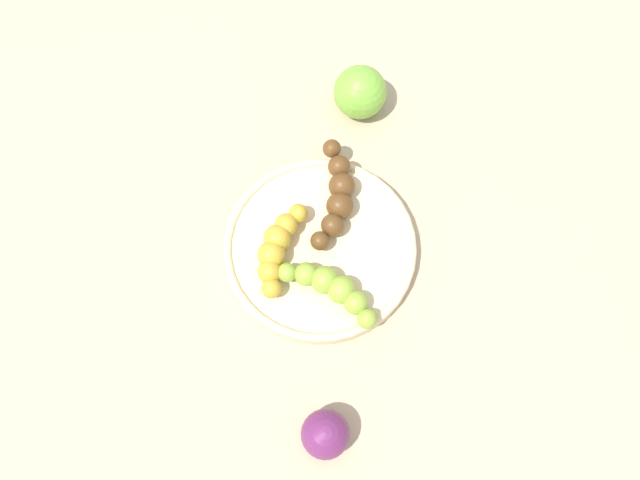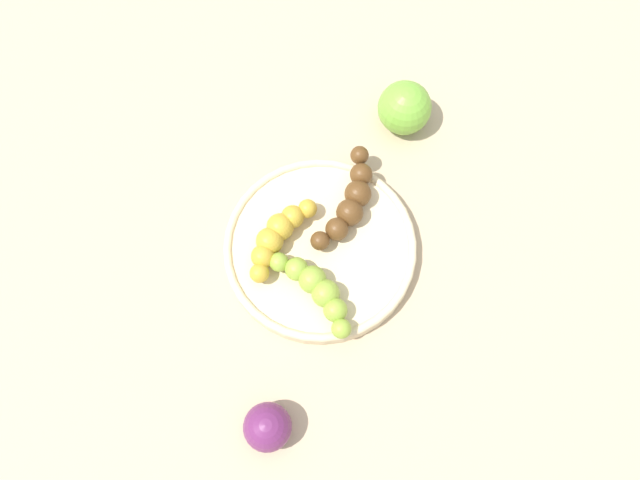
# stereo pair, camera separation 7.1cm
# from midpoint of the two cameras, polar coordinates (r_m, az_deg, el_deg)

# --- Properties ---
(ground_plane) EXTENTS (2.40, 2.40, 0.00)m
(ground_plane) POSITION_cam_midpoint_polar(r_m,az_deg,el_deg) (0.75, 2.70, -1.38)
(ground_plane) COLOR tan
(fruit_bowl) EXTENTS (0.23, 0.23, 0.02)m
(fruit_bowl) POSITION_cam_midpoint_polar(r_m,az_deg,el_deg) (0.74, 2.74, -1.07)
(fruit_bowl) COLOR beige
(fruit_bowl) RESTS_ON ground_plane
(banana_overripe) EXTENTS (0.05, 0.15, 0.03)m
(banana_overripe) POSITION_cam_midpoint_polar(r_m,az_deg,el_deg) (0.74, 5.52, 3.16)
(banana_overripe) COLOR #593819
(banana_overripe) RESTS_ON fruit_bowl
(banana_spotted) EXTENTS (0.05, 0.12, 0.03)m
(banana_spotted) POSITION_cam_midpoint_polar(r_m,az_deg,el_deg) (0.72, -1.13, -0.01)
(banana_spotted) COLOR gold
(banana_spotted) RESTS_ON fruit_bowl
(banana_green) EXTENTS (0.12, 0.07, 0.03)m
(banana_green) POSITION_cam_midpoint_polar(r_m,az_deg,el_deg) (0.70, 2.57, -4.90)
(banana_green) COLOR #8CAD38
(banana_green) RESTS_ON fruit_bowl
(plum_purple) EXTENTS (0.05, 0.05, 0.05)m
(plum_purple) POSITION_cam_midpoint_polar(r_m,az_deg,el_deg) (0.68, -1.77, -17.20)
(plum_purple) COLOR #662659
(plum_purple) RESTS_ON ground_plane
(apple_green) EXTENTS (0.07, 0.07, 0.07)m
(apple_green) POSITION_cam_midpoint_polar(r_m,az_deg,el_deg) (0.81, 10.31, 11.54)
(apple_green) COLOR #72B238
(apple_green) RESTS_ON ground_plane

